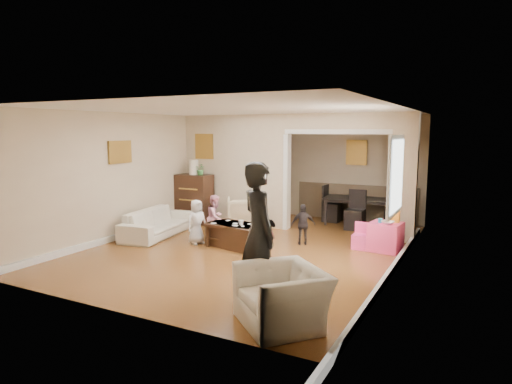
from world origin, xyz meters
The scene contains 27 objects.
floor centered at (0.00, 0.00, 0.00)m, with size 7.00×7.00×0.00m, color brown.
partition_left centered at (-1.38, 1.80, 1.30)m, with size 2.75×0.18×2.60m, color #C6B491.
partition_right centered at (2.48, 1.80, 1.30)m, with size 0.55×0.18×2.60m, color #C6B491.
partition_header centered at (1.10, 1.80, 2.42)m, with size 2.22×0.18×0.35m, color #C6B491.
window_pane centered at (2.73, -0.40, 1.55)m, with size 0.03×0.95×1.10m, color white.
framed_art_partition centered at (-2.20, 1.70, 1.85)m, with size 0.45×0.03×0.55m, color brown.
framed_art_sofa_wall centered at (-2.71, -0.60, 1.80)m, with size 0.03×0.55×0.40m, color brown.
framed_art_alcove centered at (1.10, 3.44, 1.70)m, with size 0.45×0.03×0.55m, color brown.
sofa centered at (-2.23, -0.08, 0.28)m, with size 1.93×0.75×0.56m, color beige.
armchair_back centered at (-0.91, 1.38, 0.36)m, with size 0.76×0.78×0.71m, color #C8B28B.
armchair_front centered at (1.93, -2.88, 0.33)m, with size 1.02×0.89×0.66m, color beige.
dresser centered at (-2.31, 1.40, 0.59)m, with size 0.86×0.48×1.18m, color black.
table_lamp centered at (-2.31, 1.40, 1.36)m, with size 0.22×0.22×0.36m, color beige.
potted_plant centered at (-2.11, 1.40, 1.31)m, with size 0.25×0.22×0.28m, color #3C7A36.
coffee_table centered at (-0.23, -0.12, 0.23)m, with size 1.20×0.60×0.45m, color #391F12.
coffee_cup centered at (-0.13, -0.17, 0.50)m, with size 0.10×0.10×0.10m, color white.
play_table centered at (2.35, 0.94, 0.27)m, with size 0.55×0.55×0.53m, color #FF4386.
cereal_box centered at (2.47, 1.04, 0.68)m, with size 0.20×0.07×0.30m, color yellow.
cyan_cup centered at (2.25, 0.89, 0.57)m, with size 0.08×0.08×0.08m, color #289EC8.
toy_block centered at (2.23, 1.06, 0.56)m, with size 0.08×0.06×0.05m, color red.
play_bowl centered at (2.40, 0.82, 0.56)m, with size 0.23×0.23×0.06m, color white.
dining_table centered at (1.37, 3.08, 0.32)m, with size 1.80×1.01×0.63m, color black.
adult_person centered at (1.39, -2.39, 0.92)m, with size 0.67×0.44×1.85m, color black.
child_kneel_a centered at (-1.08, -0.27, 0.44)m, with size 0.43×0.28×0.88m, color silver.
child_kneel_b centered at (-0.93, 0.18, 0.47)m, with size 0.45×0.35×0.93m, color pink.
child_toddler centered at (0.82, 0.63, 0.40)m, with size 0.47×0.20×0.81m, color black.
craft_papers centered at (-0.20, -0.13, 0.45)m, with size 0.97×0.45×0.00m.
Camera 1 is at (3.92, -7.37, 2.23)m, focal length 31.12 mm.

